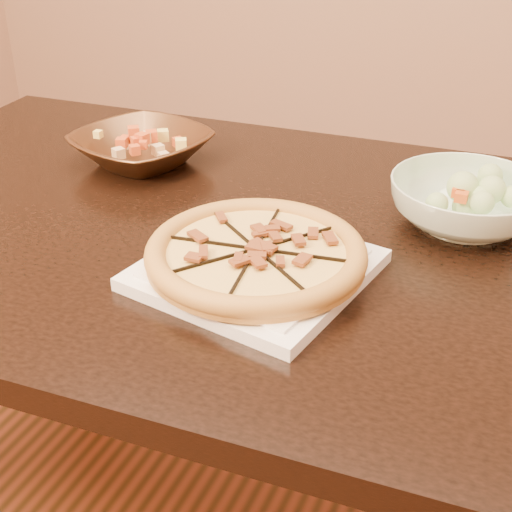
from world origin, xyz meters
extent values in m
cube|color=black|center=(0.06, 0.11, 0.73)|extent=(1.37, 0.91, 0.04)
cylinder|color=black|center=(-0.53, 0.45, 0.35)|extent=(0.07, 0.07, 0.71)
cube|color=white|center=(0.17, -0.02, 0.76)|extent=(0.31, 0.31, 0.02)
cube|color=white|center=(0.17, -0.02, 0.77)|extent=(0.27, 0.27, 0.00)
cylinder|color=gold|center=(0.17, -0.02, 0.78)|extent=(0.29, 0.29, 0.01)
torus|color=gold|center=(0.17, -0.02, 0.79)|extent=(0.29, 0.29, 0.03)
cylinder|color=#FFDE82|center=(0.17, -0.02, 0.79)|extent=(0.24, 0.24, 0.01)
cube|color=black|center=(0.17, -0.02, 0.79)|extent=(0.04, 0.29, 0.01)
cube|color=black|center=(0.17, -0.02, 0.79)|extent=(0.23, 0.18, 0.01)
cube|color=black|center=(0.17, -0.02, 0.79)|extent=(0.29, 0.04, 0.01)
cube|color=black|center=(0.17, -0.02, 0.79)|extent=(0.18, 0.23, 0.01)
cube|color=brown|center=(0.19, -0.02, 0.79)|extent=(0.03, 0.02, 0.00)
cube|color=brown|center=(0.22, 0.00, 0.79)|extent=(0.03, 0.02, 0.00)
cube|color=brown|center=(0.23, 0.03, 0.79)|extent=(0.03, 0.03, 0.00)
cube|color=brown|center=(0.19, 0.01, 0.79)|extent=(0.03, 0.03, 0.00)
cube|color=brown|center=(0.19, 0.03, 0.79)|extent=(0.02, 0.03, 0.00)
cube|color=brown|center=(0.18, 0.06, 0.79)|extent=(0.02, 0.02, 0.00)
cube|color=brown|center=(0.17, 0.02, 0.79)|extent=(0.02, 0.03, 0.00)
cube|color=brown|center=(0.14, 0.04, 0.79)|extent=(0.02, 0.03, 0.00)
cube|color=brown|center=(0.11, 0.05, 0.79)|extent=(0.03, 0.03, 0.00)
cube|color=brown|center=(0.13, 0.01, 0.79)|extent=(0.03, 0.02, 0.00)
cube|color=brown|center=(0.10, 0.00, 0.79)|extent=(0.03, 0.02, 0.00)
cube|color=brown|center=(0.15, -0.02, 0.79)|extent=(0.02, 0.01, 0.00)
cube|color=brown|center=(0.12, -0.03, 0.79)|extent=(0.03, 0.02, 0.00)
cube|color=brown|center=(0.10, -0.06, 0.79)|extent=(0.03, 0.02, 0.00)
cube|color=brown|center=(0.15, -0.04, 0.79)|extent=(0.03, 0.03, 0.00)
cube|color=brown|center=(0.14, -0.07, 0.79)|extent=(0.02, 0.03, 0.00)
cube|color=brown|center=(0.15, -0.10, 0.79)|extent=(0.02, 0.03, 0.00)
cube|color=brown|center=(0.18, -0.06, 0.79)|extent=(0.02, 0.02, 0.00)
cube|color=brown|center=(0.20, -0.08, 0.79)|extent=(0.02, 0.03, 0.00)
cube|color=brown|center=(0.19, -0.04, 0.79)|extent=(0.03, 0.03, 0.00)
cube|color=brown|center=(0.21, -0.05, 0.79)|extent=(0.03, 0.03, 0.00)
cube|color=brown|center=(0.24, -0.05, 0.79)|extent=(0.03, 0.02, 0.00)
cube|color=brown|center=(0.20, -0.02, 0.79)|extent=(0.03, 0.02, 0.00)
imported|color=brown|center=(-0.17, 0.26, 0.78)|extent=(0.28, 0.28, 0.06)
cube|color=tan|center=(-0.17, 0.26, 0.82)|extent=(0.03, 0.03, 0.03)
cube|color=#CC4E1E|center=(-0.16, 0.26, 0.82)|extent=(0.03, 0.03, 0.03)
cube|color=#FBE667|center=(-0.15, 0.28, 0.82)|extent=(0.03, 0.03, 0.03)
cube|color=tan|center=(-0.15, 0.30, 0.82)|extent=(0.03, 0.03, 0.03)
cube|color=#CC4E1E|center=(-0.17, 0.27, 0.82)|extent=(0.03, 0.03, 0.03)
cube|color=#FBE667|center=(-0.17, 0.28, 0.82)|extent=(0.03, 0.03, 0.03)
cube|color=tan|center=(-0.19, 0.29, 0.82)|extent=(0.03, 0.03, 0.03)
cube|color=#CC4E1E|center=(-0.17, 0.26, 0.82)|extent=(0.03, 0.03, 0.03)
cube|color=#FBE667|center=(-0.19, 0.27, 0.82)|extent=(0.03, 0.03, 0.03)
cube|color=tan|center=(-0.20, 0.26, 0.82)|extent=(0.03, 0.03, 0.03)
cube|color=#CC4E1E|center=(-0.21, 0.24, 0.82)|extent=(0.03, 0.03, 0.03)
cube|color=#FBE667|center=(-0.18, 0.25, 0.82)|extent=(0.03, 0.03, 0.03)
cube|color=tan|center=(-0.18, 0.24, 0.82)|extent=(0.03, 0.03, 0.03)
cube|color=#CC4E1E|center=(-0.18, 0.22, 0.82)|extent=(0.03, 0.03, 0.03)
cube|color=#FBE667|center=(-0.17, 0.26, 0.82)|extent=(0.03, 0.03, 0.03)
cube|color=tan|center=(-0.16, 0.24, 0.82)|extent=(0.03, 0.03, 0.03)
cube|color=#CC4E1E|center=(-0.14, 0.24, 0.82)|extent=(0.03, 0.03, 0.03)
cube|color=#FBE667|center=(-0.12, 0.24, 0.82)|extent=(0.03, 0.03, 0.03)
imported|color=silver|center=(0.40, 0.24, 0.79)|extent=(0.27, 0.27, 0.07)
sphere|color=#A8C477|center=(0.40, 0.24, 0.84)|extent=(0.04, 0.04, 0.04)
sphere|color=#A8C477|center=(0.42, 0.25, 0.84)|extent=(0.04, 0.04, 0.04)
sphere|color=#A8C477|center=(0.41, 0.28, 0.84)|extent=(0.04, 0.04, 0.04)
sphere|color=#A8C477|center=(0.40, 0.25, 0.84)|extent=(0.04, 0.04, 0.04)
sphere|color=#A8C477|center=(0.37, 0.25, 0.84)|extent=(0.04, 0.04, 0.04)
sphere|color=#A8C477|center=(0.40, 0.24, 0.84)|extent=(0.04, 0.04, 0.04)
sphere|color=#A8C477|center=(0.39, 0.22, 0.84)|extent=(0.04, 0.04, 0.04)
sphere|color=#A8C477|center=(0.41, 0.20, 0.84)|extent=(0.04, 0.04, 0.04)
sphere|color=#A8C477|center=(0.41, 0.23, 0.84)|extent=(0.04, 0.04, 0.04)
cube|color=#CB4C14|center=(0.43, 0.26, 0.83)|extent=(0.02, 0.02, 0.01)
cube|color=#CB4C14|center=(0.37, 0.22, 0.83)|extent=(0.02, 0.02, 0.01)
camera|label=1|loc=(0.49, -0.76, 1.24)|focal=50.00mm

